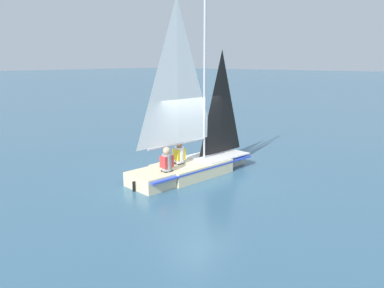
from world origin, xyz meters
TOP-DOWN VIEW (x-y plane):
  - ground_plane at (0.00, 0.00)m, footprint 260.00×260.00m
  - sailboat_main at (0.00, 0.03)m, footprint 1.96×4.62m
  - sailor_helm at (0.23, 0.37)m, footprint 0.33×0.37m
  - sailor_crew at (-0.06, 1.27)m, footprint 0.33×0.37m

SIDE VIEW (x-z plane):
  - ground_plane at x=0.00m, z-range 0.00..0.00m
  - sailor_crew at x=-0.06m, z-range 0.04..1.20m
  - sailor_helm at x=0.23m, z-range 0.05..1.21m
  - sailboat_main at x=0.00m, z-range -1.96..3.61m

